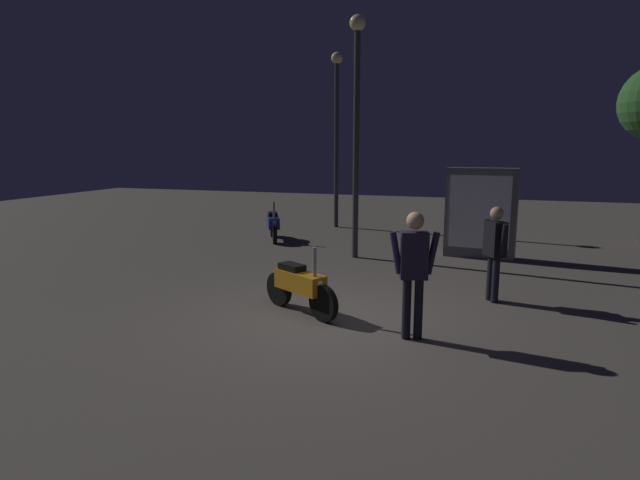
# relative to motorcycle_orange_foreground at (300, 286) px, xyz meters

# --- Properties ---
(ground_plane) EXTENTS (40.00, 40.00, 0.00)m
(ground_plane) POSITION_rel_motorcycle_orange_foreground_xyz_m (0.56, -0.20, -0.44)
(ground_plane) COLOR #605951
(motorcycle_orange_foreground) EXTENTS (1.48, 0.93, 1.11)m
(motorcycle_orange_foreground) POSITION_rel_motorcycle_orange_foreground_xyz_m (0.00, 0.00, 0.00)
(motorcycle_orange_foreground) COLOR black
(motorcycle_orange_foreground) RESTS_ON ground_plane
(motorcycle_blue_parked_left) EXTENTS (0.84, 1.53, 1.11)m
(motorcycle_blue_parked_left) POSITION_rel_motorcycle_orange_foreground_xyz_m (-2.97, 5.87, 0.00)
(motorcycle_blue_parked_left) COLOR black
(motorcycle_blue_parked_left) RESTS_ON ground_plane
(person_rider_beside) EXTENTS (0.67, 0.32, 1.75)m
(person_rider_beside) POSITION_rel_motorcycle_orange_foreground_xyz_m (1.84, -0.58, 0.61)
(person_rider_beside) COLOR black
(person_rider_beside) RESTS_ON ground_plane
(person_bystander_far) EXTENTS (0.42, 0.61, 1.62)m
(person_bystander_far) POSITION_rel_motorcycle_orange_foreground_xyz_m (2.87, 1.61, 0.52)
(person_bystander_far) COLOR black
(person_bystander_far) RESTS_ON ground_plane
(streetlamp_near) EXTENTS (0.36, 0.36, 5.43)m
(streetlamp_near) POSITION_rel_motorcycle_orange_foreground_xyz_m (-0.23, 4.34, 2.97)
(streetlamp_near) COLOR #38383D
(streetlamp_near) RESTS_ON ground_plane
(streetlamp_far) EXTENTS (0.36, 0.36, 5.44)m
(streetlamp_far) POSITION_rel_motorcycle_orange_foreground_xyz_m (-1.99, 8.72, 2.98)
(streetlamp_far) COLOR #38383D
(streetlamp_far) RESTS_ON ground_plane
(kiosk_billboard) EXTENTS (1.64, 0.67, 2.10)m
(kiosk_billboard) POSITION_rel_motorcycle_orange_foreground_xyz_m (2.56, 5.29, 0.61)
(kiosk_billboard) COLOR #595960
(kiosk_billboard) RESTS_ON ground_plane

